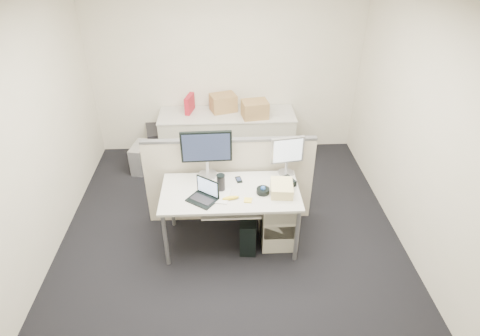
{
  "coord_description": "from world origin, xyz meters",
  "views": [
    {
      "loc": [
        -0.06,
        -3.51,
        3.3
      ],
      "look_at": [
        0.11,
        0.15,
        0.93
      ],
      "focal_mm": 30.0,
      "sensor_mm": 36.0,
      "label": 1
    }
  ],
  "objects_px": {
    "desk": "(230,196)",
    "laptop": "(202,192)",
    "monitor_main": "(207,154)",
    "desk_phone": "(285,183)"
  },
  "relations": [
    {
      "from": "monitor_main",
      "to": "desk_phone",
      "type": "relative_size",
      "value": 2.73
    },
    {
      "from": "laptop",
      "to": "desk_phone",
      "type": "xyz_separation_m",
      "value": [
        0.9,
        0.24,
        -0.07
      ]
    },
    {
      "from": "desk",
      "to": "laptop",
      "type": "relative_size",
      "value": 5.21
    },
    {
      "from": "laptop",
      "to": "desk",
      "type": "bearing_deg",
      "value": 63.86
    },
    {
      "from": "desk",
      "to": "laptop",
      "type": "xyz_separation_m",
      "value": [
        -0.3,
        -0.16,
        0.17
      ]
    },
    {
      "from": "desk_phone",
      "to": "laptop",
      "type": "bearing_deg",
      "value": 167.18
    },
    {
      "from": "desk",
      "to": "monitor_main",
      "type": "xyz_separation_m",
      "value": [
        -0.25,
        0.32,
        0.35
      ]
    },
    {
      "from": "monitor_main",
      "to": "laptop",
      "type": "relative_size",
      "value": 1.96
    },
    {
      "from": "monitor_main",
      "to": "laptop",
      "type": "distance_m",
      "value": 0.51
    },
    {
      "from": "desk",
      "to": "monitor_main",
      "type": "distance_m",
      "value": 0.53
    }
  ]
}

